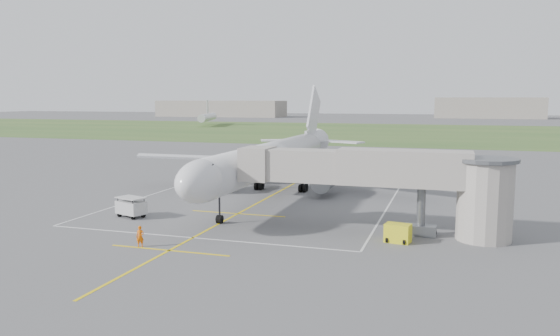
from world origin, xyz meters
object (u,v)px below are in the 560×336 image
(airliner, at_px, (271,159))
(baggage_cart, at_px, (131,207))
(jet_bridge, at_px, (394,179))
(gpu_unit, at_px, (398,233))
(ramp_worker_nose, at_px, (140,237))
(ramp_worker_wing, at_px, (214,186))

(airliner, relative_size, baggage_cart, 14.46)
(jet_bridge, xyz_separation_m, gpu_unit, (0.66, -2.79, -4.01))
(airliner, height_order, ramp_worker_nose, airliner)
(ramp_worker_nose, distance_m, ramp_worker_wing, 24.75)
(airliner, bearing_deg, ramp_worker_wing, -178.12)
(jet_bridge, height_order, baggage_cart, jet_bridge)
(jet_bridge, bearing_deg, gpu_unit, -76.69)
(gpu_unit, xyz_separation_m, ramp_worker_wing, (-23.76, 16.80, 0.15))
(ramp_worker_nose, bearing_deg, jet_bridge, 13.38)
(airliner, height_order, gpu_unit, airliner)
(jet_bridge, distance_m, baggage_cart, 25.34)
(baggage_cart, distance_m, ramp_worker_nose, 11.38)
(jet_bridge, bearing_deg, ramp_worker_wing, 148.77)
(baggage_cart, bearing_deg, ramp_worker_wing, 101.82)
(jet_bridge, height_order, gpu_unit, jet_bridge)
(airliner, xyz_separation_m, ramp_worker_nose, (-2.63, -24.54, -3.56))
(airliner, distance_m, jet_bridge, 21.22)
(gpu_unit, xyz_separation_m, ramp_worker_nose, (-19.01, -7.49, 0.10))
(baggage_cart, bearing_deg, gpu_unit, 15.36)
(gpu_unit, height_order, ramp_worker_nose, ramp_worker_nose)
(gpu_unit, bearing_deg, ramp_worker_wing, 154.76)
(jet_bridge, bearing_deg, baggage_cart, -177.51)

